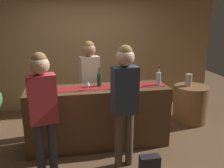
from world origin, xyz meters
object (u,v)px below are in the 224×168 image
Objects in this scene: bartender at (90,77)px; vase_on_side_table at (189,80)px; wine_bottle_amber at (52,84)px; wine_bottle_clear at (159,78)px; round_side_table at (190,104)px; wine_bottle_green at (99,79)px; customer_browsing at (43,104)px; wine_glass_mid_counter at (118,82)px; customer_sipping at (125,94)px; wine_glass_near_customer at (88,84)px; handbag at (150,163)px.

bartender is 6.94× the size of vase_on_side_table.
wine_bottle_amber is 1.00× the size of wine_bottle_clear.
wine_bottle_clear is at bearing -146.98° from round_side_table.
round_side_table is at bearing 14.88° from wine_bottle_green.
customer_browsing is 3.09m from round_side_table.
customer_sipping is (-0.02, -0.54, -0.02)m from wine_glass_mid_counter.
wine_bottle_green is 2.10× the size of wine_glass_near_customer.
customer_sipping is at bearing -92.41° from wine_glass_mid_counter.
wine_glass_mid_counter is at bearing 111.96° from handbag.
wine_glass_near_customer is at bearing -161.84° from round_side_table.
round_side_table is (2.12, 0.69, -0.72)m from wine_glass_near_customer.
wine_glass_near_customer is 0.70m from bartender.
round_side_table is (2.65, 0.65, -0.73)m from wine_bottle_amber.
vase_on_side_table is (1.96, 0.05, -0.17)m from bartender.
wine_bottle_amber is 2.69m from vase_on_side_table.
bartender is at bearing 114.99° from handbag.
wine_bottle_green is at bearing 144.25° from wine_glass_mid_counter.
handbag is at bearing -115.84° from wine_bottle_clear.
bartender reaches higher than wine_glass_near_customer.
wine_glass_mid_counter is 0.51× the size of handbag.
wine_glass_near_customer reaches higher than vase_on_side_table.
vase_on_side_table is (1.86, 0.55, -0.24)m from wine_bottle_green.
round_side_table is at bearing 13.69° from wine_bottle_amber.
round_side_table is at bearing 12.78° from customer_browsing.
bartender reaches higher than wine_bottle_clear.
customer_sipping reaches higher than wine_glass_mid_counter.
round_side_table is (2.02, 0.01, -0.66)m from bartender.
wine_bottle_green is at bearing 121.15° from handbag.
handbag is at bearing 103.22° from bartender.
bartender reaches higher than vase_on_side_table.
customer_sipping is 7.20× the size of vase_on_side_table.
customer_browsing reaches higher than wine_bottle_clear.
customer_browsing is at bearing 176.06° from customer_sipping.
vase_on_side_table is (2.59, 0.69, -0.24)m from wine_bottle_amber.
wine_bottle_amber is 2.82m from round_side_table.
wine_glass_mid_counter is (1.00, -0.05, -0.01)m from wine_bottle_amber.
bartender reaches higher than wine_bottle_green.
customer_sipping reaches higher than round_side_table.
wine_bottle_amber is at bearing 174.74° from wine_glass_near_customer.
handbag is at bearing -131.14° from vase_on_side_table.
customer_sipping is at bearing -31.23° from wine_bottle_amber.
customer_browsing reaches higher than wine_glass_mid_counter.
round_side_table is at bearing 18.16° from wine_glass_near_customer.
customer_browsing is 2.99m from vase_on_side_table.
wine_bottle_clear is 0.94m from customer_sipping.
wine_glass_mid_counter is at bearing -35.75° from wine_bottle_green.
customer_sipping is at bearing -139.49° from wine_bottle_clear.
wine_bottle_amber is at bearing 176.94° from wine_glass_mid_counter.
wine_glass_near_customer is 2.34m from round_side_table.
handbag is at bearing -58.85° from wine_bottle_green.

